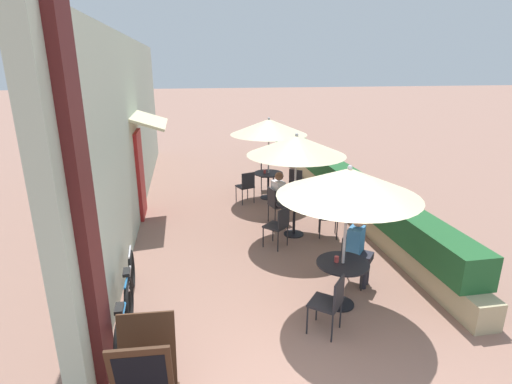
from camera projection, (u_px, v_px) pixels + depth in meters
The scene contains 25 objects.
ground_plane at pixel (307, 382), 4.73m from camera, with size 120.00×120.00×0.00m, color #936B5B.
cafe_facade_wall at pixel (132, 128), 9.81m from camera, with size 0.98×13.39×4.20m.
planter_hedge at pixel (333, 178), 11.21m from camera, with size 0.60×12.39×1.01m.
patio_table_near at pixel (342, 274), 6.10m from camera, with size 0.80×0.80×0.73m.
patio_umbrella_near at pixel (349, 182), 5.65m from camera, with size 2.07×2.07×2.25m.
cafe_chair_near_left at pixel (330, 300), 5.46m from camera, with size 0.56×0.56×0.87m.
cafe_chair_near_right at pixel (351, 255), 6.76m from camera, with size 0.56×0.56×0.87m.
seated_patron_near_right at pixel (359, 247), 6.65m from camera, with size 0.51×0.50×1.25m.
coffee_cup_near at pixel (337, 259), 6.06m from camera, with size 0.07×0.07×0.09m.
patio_table_mid at pixel (294, 212), 8.67m from camera, with size 0.80×0.80×0.73m.
patio_umbrella_mid at pixel (296, 145), 8.22m from camera, with size 2.07×2.07×2.25m.
cafe_chair_mid_left at pixel (328, 213), 8.67m from camera, with size 0.50×0.50×0.87m.
cafe_chair_mid_right at pixel (276, 203), 9.29m from camera, with size 0.48×0.48×0.87m.
seated_patron_mid_right at pixel (280, 195), 9.28m from camera, with size 0.47×0.41×1.25m.
cafe_chair_mid_back at pixel (279, 224), 8.06m from camera, with size 0.57×0.57×0.87m.
coffee_cup_mid at pixel (288, 200), 8.68m from camera, with size 0.07×0.07×0.09m.
patio_table_far at pixel (268, 180), 11.08m from camera, with size 0.80×0.80×0.73m.
patio_umbrella_far at pixel (269, 127), 10.63m from camera, with size 2.07×2.07×2.25m.
cafe_chair_far_left at pixel (246, 185), 10.67m from camera, with size 0.51×0.51×0.87m.
cafe_chair_far_right at pixel (294, 183), 10.80m from camera, with size 0.56×0.56×0.87m.
cafe_chair_far_back at pixel (265, 173), 11.79m from camera, with size 0.46×0.46×0.87m.
coffee_cup_far at pixel (265, 171), 10.98m from camera, with size 0.07×0.07×0.09m.
bicycle_leaning at pixel (125, 320), 5.34m from camera, with size 0.10×1.71×0.73m.
bicycle_second at pixel (130, 284), 6.20m from camera, with size 0.18×1.70×0.73m.
menu_board at pixel (145, 368), 4.31m from camera, with size 0.68×0.66×0.97m.
Camera 1 is at (-1.27, -3.64, 3.60)m, focal length 28.00 mm.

